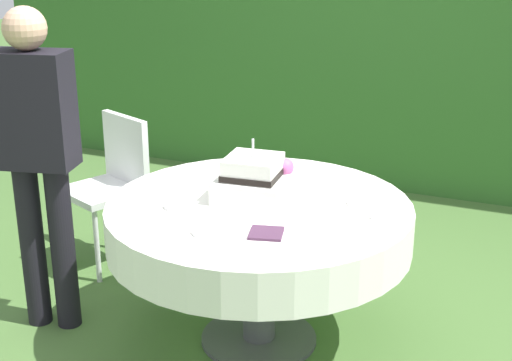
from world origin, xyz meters
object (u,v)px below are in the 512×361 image
Objects in this scene: serving_plate_far at (208,231)px; napkin_stack at (266,233)px; serving_plate_left at (177,206)px; serving_plate_near at (360,203)px; garden_chair at (113,177)px; serving_plate_right at (382,218)px; standing_person at (37,150)px; wedding_cake at (254,179)px; cake_table at (259,225)px.

napkin_stack is at bearing 18.91° from serving_plate_far.
serving_plate_left is at bearing 165.48° from napkin_stack.
garden_chair reaches higher than serving_plate_near.
serving_plate_near is 1.18× the size of serving_plate_right.
serving_plate_right is (0.90, 0.23, 0.00)m from serving_plate_left.
serving_plate_right is at bearing 14.31° from serving_plate_left.
wedding_cake is at bearing 18.07° from standing_person.
garden_chair is at bearing 140.52° from serving_plate_far.
wedding_cake is 0.44m from napkin_stack.
wedding_cake is at bearing 178.34° from serving_plate_right.
standing_person is (-1.03, -0.26, 0.32)m from cake_table.
serving_plate_far and serving_plate_right have the same top height.
serving_plate_near is 1.54m from standing_person.
serving_plate_left is (-0.33, -0.19, 0.12)m from cake_table.
serving_plate_far is 1.38× the size of serving_plate_right.
garden_chair reaches higher than serving_plate_far.
serving_plate_right is (0.63, 0.43, 0.00)m from serving_plate_far.
serving_plate_near and serving_plate_right have the same top height.
wedding_cake is 0.62m from serving_plate_right.
wedding_cake is at bearing -166.66° from serving_plate_near.
standing_person is (-0.97, 0.13, 0.20)m from serving_plate_far.
standing_person is at bearing -161.93° from wedding_cake.
wedding_cake is 1.04m from standing_person.
napkin_stack is at bearing -14.52° from serving_plate_left.
serving_plate_far is at bearing -131.19° from serving_plate_near.
serving_plate_far is at bearing -39.48° from garden_chair.
serving_plate_right is 0.12× the size of garden_chair.
serving_plate_right is at bearing 10.69° from standing_person.
standing_person is at bearing -163.46° from serving_plate_near.
cake_table is 1.11m from standing_person.
cake_table is at bearing 29.81° from serving_plate_left.
napkin_stack is at bearing -138.55° from serving_plate_right.
serving_plate_left and napkin_stack have the same top height.
serving_plate_near reaches higher than cake_table.
standing_person is at bearing -169.31° from serving_plate_right.
serving_plate_left is 0.08× the size of standing_person.
cake_table is at bearing -49.66° from wedding_cake.
wedding_cake reaches higher than serving_plate_far.
standing_person is (-0.70, -0.07, 0.20)m from serving_plate_left.
serving_plate_near is at bearing -11.46° from garden_chair.
napkin_stack is 1.21m from standing_person.
serving_plate_left is at bearing -150.19° from cake_table.
cake_table is 11.61× the size of serving_plate_near.
serving_plate_left is at bearing -138.31° from wedding_cake.
serving_plate_right is (0.62, -0.02, -0.09)m from wedding_cake.
serving_plate_near is 0.19m from serving_plate_right.
serving_plate_right is 0.06× the size of standing_person.
serving_plate_right is at bearing -14.80° from garden_chair.
serving_plate_near is at bearing 13.34° from wedding_cake.
serving_plate_far is at bearing -161.09° from napkin_stack.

